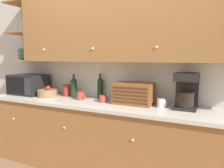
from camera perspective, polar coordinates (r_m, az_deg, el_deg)
name	(u,v)px	position (r m, az deg, el deg)	size (l,w,h in m)	color
ground_plane	(119,163)	(3.25, 1.82, -20.00)	(24.00, 24.00, 0.00)	#896647
wall_back	(120,70)	(2.93, 2.16, 3.59)	(5.92, 0.06, 2.60)	beige
counter_unit	(109,139)	(2.81, -0.88, -14.18)	(3.54, 0.65, 0.92)	#A36B38
backsplash_panel	(119,80)	(2.91, 1.86, 0.93)	(3.52, 0.01, 0.50)	silver
upper_cabinets	(126,25)	(2.69, 3.66, 15.14)	(3.52, 0.39, 0.88)	#A36B38
microwave	(28,84)	(3.55, -20.98, -0.09)	(0.52, 0.39, 0.30)	black
fruit_basket	(47,93)	(3.24, -16.52, -2.25)	(0.27, 0.27, 0.16)	#937047
storage_canister	(67,90)	(3.22, -11.71, -1.62)	(0.11, 0.11, 0.17)	#B22D28
wine_bottle	(74,87)	(3.10, -9.92, -0.75)	(0.09, 0.09, 0.32)	#19381E
mug	(81,96)	(2.91, -8.18, -3.10)	(0.11, 0.10, 0.10)	#B73D38
second_wine_bottle	(100,87)	(2.98, -3.11, -0.85)	(0.08, 0.08, 0.34)	#19381E
mug_patterned_third	(103,99)	(2.72, -2.32, -3.87)	(0.10, 0.09, 0.09)	#B73D38
bread_box	(133,94)	(2.60, 5.62, -2.53)	(0.46, 0.25, 0.26)	brown
mug_blue_second	(161,103)	(2.50, 12.75, -4.91)	(0.10, 0.08, 0.10)	silver
coffee_maker	(186,91)	(2.49, 18.82, -1.72)	(0.24, 0.24, 0.39)	black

